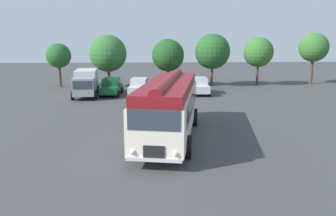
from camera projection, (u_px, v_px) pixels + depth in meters
The scene contains 13 objects.
ground_plane at pixel (171, 135), 19.07m from camera, with size 120.00×120.00×0.00m, color #3D3D3F.
vintage_bus at pixel (169, 105), 18.18m from camera, with size 4.26×10.36×3.49m.
car_near_left at pixel (111, 87), 32.53m from camera, with size 2.11×4.27×1.66m.
car_mid_left at pixel (139, 87), 32.45m from camera, with size 2.22×4.33×1.66m.
car_mid_right at pixel (167, 86), 32.91m from camera, with size 2.31×4.36×1.66m.
car_far_right at pixel (199, 86), 33.14m from camera, with size 2.07×4.25×1.66m.
box_van at pixel (86, 82), 31.92m from camera, with size 2.73×5.92×2.50m.
tree_far_left at pixel (59, 56), 37.49m from camera, with size 2.81×2.81×5.01m.
tree_left_of_centre at pixel (109, 53), 37.09m from camera, with size 4.19×4.19×5.96m.
tree_centre at pixel (168, 55), 37.67m from camera, with size 3.72×3.72×5.49m.
tree_right_of_centre at pixel (212, 51), 38.11m from camera, with size 4.10×4.10×6.10m.
tree_far_right at pixel (258, 51), 38.65m from camera, with size 3.48×3.48×5.68m.
tree_extra_right at pixel (314, 47), 39.84m from camera, with size 3.51×3.51×6.22m.
Camera 1 is at (-1.09, -18.30, 5.50)m, focal length 35.00 mm.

